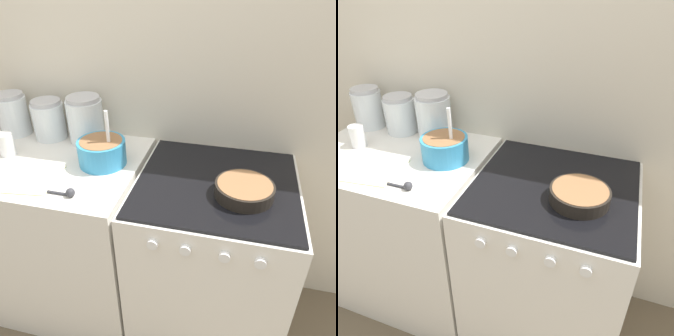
# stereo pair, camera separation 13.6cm
# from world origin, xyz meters

# --- Properties ---
(wall_back) EXTENTS (4.71, 0.05, 2.40)m
(wall_back) POSITION_xyz_m (0.00, 0.68, 1.20)
(wall_back) COLOR beige
(wall_back) RESTS_ON ground_plane
(countertop_cabinet) EXTENTS (0.85, 0.65, 0.91)m
(countertop_cabinet) POSITION_xyz_m (-0.43, 0.33, 0.45)
(countertop_cabinet) COLOR silver
(countertop_cabinet) RESTS_ON ground_plane
(stove) EXTENTS (0.68, 0.67, 0.91)m
(stove) POSITION_xyz_m (0.36, 0.33, 0.45)
(stove) COLOR white
(stove) RESTS_ON ground_plane
(mixing_bowl) EXTENTS (0.21, 0.21, 0.26)m
(mixing_bowl) POSITION_xyz_m (-0.16, 0.36, 0.97)
(mixing_bowl) COLOR #338CBF
(mixing_bowl) RESTS_ON countertop_cabinet
(baking_pan) EXTENTS (0.23, 0.23, 0.06)m
(baking_pan) POSITION_xyz_m (0.47, 0.25, 0.94)
(baking_pan) COLOR black
(baking_pan) RESTS_ON stove
(storage_jar_left) EXTENTS (0.16, 0.16, 0.22)m
(storage_jar_left) POSITION_xyz_m (-0.74, 0.54, 1.00)
(storage_jar_left) COLOR silver
(storage_jar_left) RESTS_ON countertop_cabinet
(storage_jar_middle) EXTENTS (0.16, 0.16, 0.20)m
(storage_jar_middle) POSITION_xyz_m (-0.53, 0.54, 0.99)
(storage_jar_middle) COLOR silver
(storage_jar_middle) RESTS_ON countertop_cabinet
(storage_jar_right) EXTENTS (0.18, 0.18, 0.24)m
(storage_jar_right) POSITION_xyz_m (-0.33, 0.54, 1.01)
(storage_jar_right) COLOR silver
(storage_jar_right) RESTS_ON countertop_cabinet
(tin_can) EXTENTS (0.07, 0.07, 0.11)m
(tin_can) POSITION_xyz_m (-0.63, 0.32, 0.96)
(tin_can) COLOR silver
(tin_can) RESTS_ON countertop_cabinet
(recipe_page) EXTENTS (0.24, 0.25, 0.01)m
(recipe_page) POSITION_xyz_m (-0.41, 0.16, 0.91)
(recipe_page) COLOR beige
(recipe_page) RESTS_ON countertop_cabinet
(measuring_spoon) EXTENTS (0.12, 0.04, 0.04)m
(measuring_spoon) POSITION_xyz_m (-0.20, 0.09, 0.92)
(measuring_spoon) COLOR #333338
(measuring_spoon) RESTS_ON countertop_cabinet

